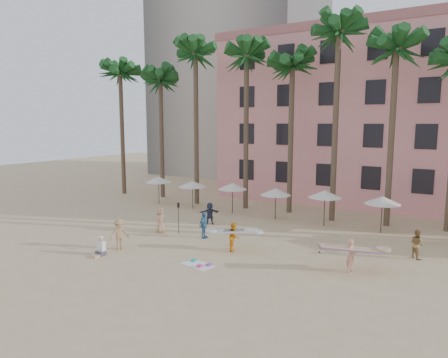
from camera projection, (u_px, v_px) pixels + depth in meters
ground at (197, 271)px, 20.90m from camera, size 120.00×120.00×0.00m
pink_hotel at (410, 119)px, 38.36m from camera, size 35.00×14.00×16.00m
grey_tower at (241, 4)px, 58.81m from camera, size 22.00×18.00×50.00m
palm_row at (308, 55)px, 31.58m from camera, size 44.40×5.40×16.30m
umbrella_row at (253, 189)px, 32.72m from camera, size 22.50×2.70×2.73m
beach_towel at (198, 264)px, 21.81m from camera, size 1.96×1.33×0.14m
carrier_yellow at (351, 253)px, 20.63m from camera, size 3.23×2.25×1.79m
carrier_white at (234, 236)px, 24.11m from camera, size 2.84×1.80×1.74m
beachgoers at (205, 226)px, 26.40m from camera, size 16.91×9.44×1.92m
paddle at (178, 214)px, 27.63m from camera, size 0.18×0.04×2.23m
seated_man at (100, 249)px, 23.31m from camera, size 0.49×0.85×1.10m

